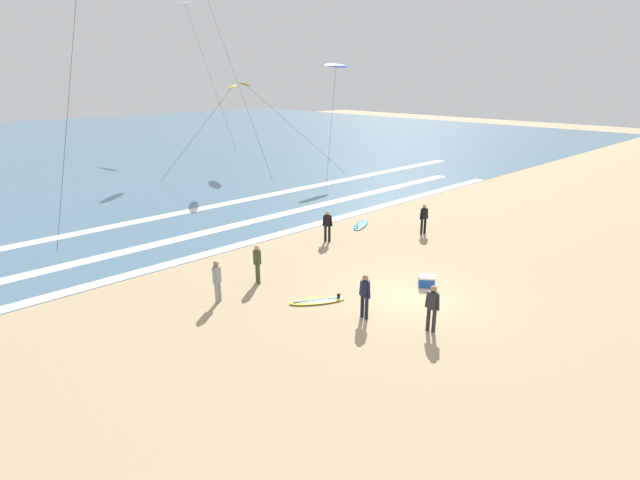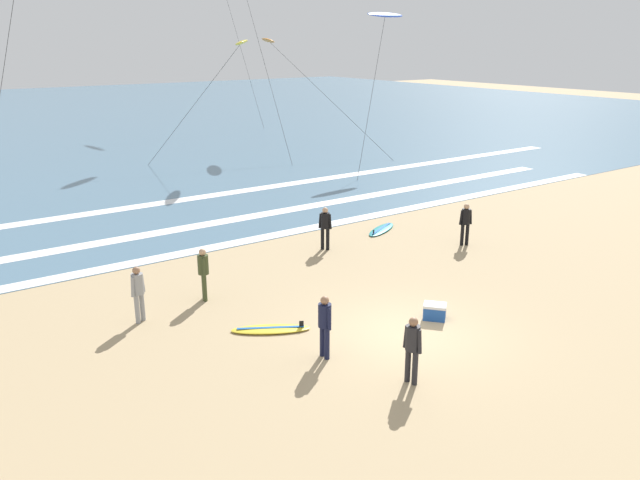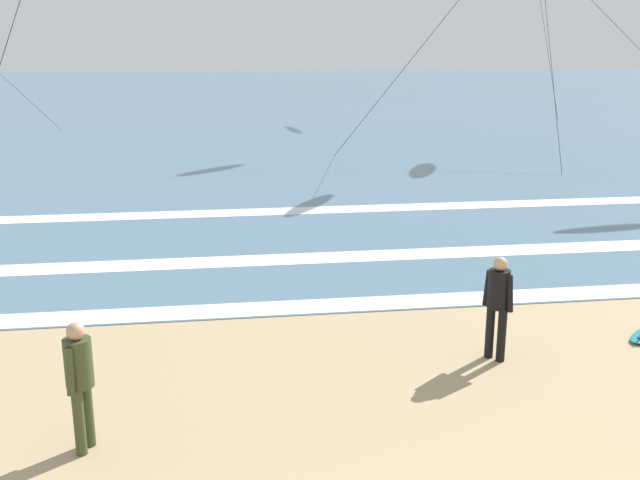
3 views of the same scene
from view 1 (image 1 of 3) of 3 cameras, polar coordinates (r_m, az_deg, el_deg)
The scene contains 18 objects.
ground_plane at distance 18.65m, azimuth 10.78°, elevation -6.70°, with size 160.00×160.00×0.00m, color tan.
ocean_surface at distance 65.65m, azimuth -31.54°, elevation 9.01°, with size 140.00×90.00×0.01m, color slate.
wave_foam_shoreline at distance 24.04m, azimuth -10.18°, elevation -0.78°, with size 47.87×0.70×0.01m, color white.
wave_foam_mid_break at distance 27.23m, azimuth -10.86°, elevation 1.49°, with size 42.63×0.82×0.01m, color white.
wave_foam_outer_break at distance 30.33m, azimuth -18.14°, elevation 2.64°, with size 59.61×0.85×0.01m, color white.
surfer_left_far at distance 24.19m, azimuth 0.88°, elevation 1.99°, with size 0.39×0.45×1.60m.
surfer_left_near at distance 16.06m, azimuth 13.10°, elevation -7.39°, with size 0.32×0.52×1.60m.
surfer_mid_group at distance 16.54m, azimuth 5.31°, elevation -6.17°, with size 0.32×0.51×1.60m.
surfer_foreground_main at distance 18.04m, azimuth -12.05°, elevation -4.35°, with size 0.49×0.32×1.60m.
surfer_right_near at distance 19.41m, azimuth -7.41°, elevation -2.41°, with size 0.32×0.51×1.60m.
surfer_background_far at distance 26.01m, azimuth 12.16°, elevation 2.76°, with size 0.50×0.32×1.60m.
surfboard_right_spare at distance 17.98m, azimuth -0.32°, elevation -7.17°, with size 2.12×1.58×0.25m.
surfboard_foreground_flat at distance 27.18m, azimuth 4.83°, elevation 1.80°, with size 2.14×1.49×0.25m.
kite_orange_low_near at distance 45.91m, azimuth -8.76°, elevation 17.64°, with size 4.73×10.58×7.54m.
kite_blue_mid_center at distance 42.59m, azimuth 1.91°, elevation 19.80°, with size 7.31×5.24×9.04m.
kite_yellow_far_right at distance 39.03m, azimuth -10.34°, elevation 17.29°, with size 5.97×5.32×7.43m.
kite_white_distant_high at distance 64.87m, azimuth -15.64°, elevation 25.18°, with size 1.17×11.20×16.37m.
cooler_box at distance 19.65m, azimuth 12.44°, elevation -4.76°, with size 0.74×0.76×0.44m.
Camera 1 is at (-13.94, -9.58, 7.86)m, focal length 27.15 mm.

